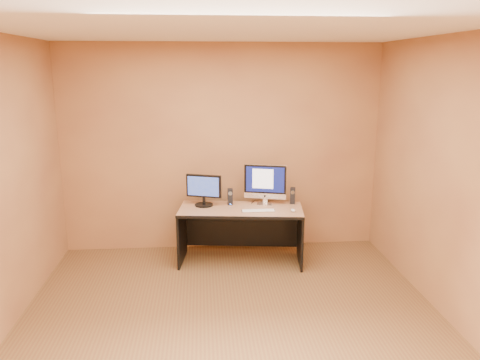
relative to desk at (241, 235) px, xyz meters
The scene contains 12 objects.
floor 1.51m from the desk, 97.62° to the right, with size 4.00×4.00×0.00m, color brown.
walls 1.76m from the desk, 97.62° to the right, with size 4.00×4.00×2.60m, color #AB7845, non-canonical shape.
ceiling 2.70m from the desk, 97.62° to the right, with size 4.00×4.00×0.00m, color white.
desk is the anchor object (origin of this frame).
imac 0.68m from the desk, 26.57° to the left, with size 0.52×0.19×0.50m, color silver, non-canonical shape.
second_monitor 0.70m from the desk, 160.18° to the left, with size 0.44×0.22×0.38m, color black, non-canonical shape.
speaker_left 0.48m from the desk, 123.91° to the left, with size 0.06×0.07×0.20m, color black, non-canonical shape.
speaker_right 0.80m from the desk, 13.32° to the left, with size 0.06×0.07×0.20m, color black, non-canonical shape.
keyboard 0.42m from the desk, 34.66° to the right, with size 0.39×0.11×0.02m, color silver.
mouse 0.71m from the desk, 15.87° to the right, with size 0.05×0.09×0.03m, color silver.
cable_a 0.57m from the desk, 37.91° to the left, with size 0.01×0.01×0.20m, color black.
cable_b 0.47m from the desk, 55.89° to the left, with size 0.01×0.01×0.16m, color black.
Camera 1 is at (-0.26, -3.82, 2.30)m, focal length 35.00 mm.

